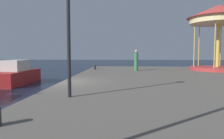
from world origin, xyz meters
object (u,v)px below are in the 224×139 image
Objects in this scene: lamp_post_mid_promenade at (68,14)px; person_near_carousel at (136,61)px; motorboat_red at (16,75)px; carousel at (219,21)px; bollard_center at (95,67)px.

lamp_post_mid_promenade is 2.29× the size of person_near_carousel.
carousel is (16.09, 3.41, 4.35)m from motorboat_red.
motorboat_red is at bearing -168.04° from carousel.
motorboat_red is 9.53m from person_near_carousel.
lamp_post_mid_promenade reaches higher than motorboat_red.
bollard_center is 3.88m from person_near_carousel.
motorboat_red is 10.64m from lamp_post_mid_promenade.
person_near_carousel is (2.93, 10.95, -1.97)m from lamp_post_mid_promenade.
motorboat_red is 1.14× the size of lamp_post_mid_promenade.
lamp_post_mid_promenade is 10.15× the size of bollard_center.
carousel is at bearing 5.31° from person_near_carousel.
lamp_post_mid_promenade is 11.50m from person_near_carousel.
carousel reaches higher than bollard_center.
person_near_carousel is at bearing -174.69° from carousel.
carousel is 1.38× the size of lamp_post_mid_promenade.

